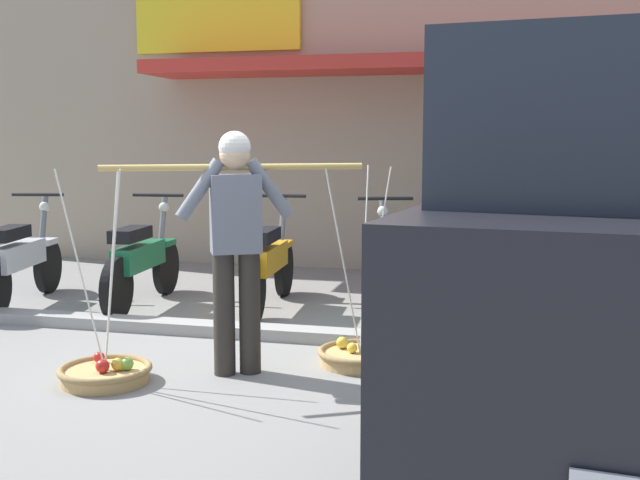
{
  "coord_description": "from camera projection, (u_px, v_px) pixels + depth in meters",
  "views": [
    {
      "loc": [
        1.87,
        -5.27,
        1.63
      ],
      "look_at": [
        0.42,
        0.6,
        0.85
      ],
      "focal_mm": 43.42,
      "sensor_mm": 36.0,
      "label": 1
    }
  ],
  "objects": [
    {
      "name": "motorcycle_second_in_row",
      "position": [
        141.0,
        261.0,
        7.57
      ],
      "size": [
        0.54,
        1.82,
        1.09
      ],
      "color": "black",
      "rests_on": "ground"
    },
    {
      "name": "fruit_basket_right_side",
      "position": [
        106.0,
        372.0,
        5.23
      ],
      "size": [
        0.63,
        0.63,
        1.45
      ],
      "color": "tan",
      "rests_on": "ground"
    },
    {
      "name": "motorcycle_nearest_shop",
      "position": [
        21.0,
        260.0,
        7.64
      ],
      "size": [
        0.57,
        1.8,
        1.09
      ],
      "color": "black",
      "rests_on": "ground"
    },
    {
      "name": "motorcycle_end_of_row",
      "position": [
        393.0,
        269.0,
        7.11
      ],
      "size": [
        0.72,
        1.75,
        1.09
      ],
      "color": "black",
      "rests_on": "ground"
    },
    {
      "name": "storefront_building",
      "position": [
        461.0,
        109.0,
        11.71
      ],
      "size": [
        13.0,
        6.0,
        4.2
      ],
      "color": "tan",
      "rests_on": "ground"
    },
    {
      "name": "fruit_vendor",
      "position": [
        236.0,
        236.0,
        5.33
      ],
      "size": [
        1.62,
        0.87,
        1.7
      ],
      "color": "#2D2823",
      "rests_on": "ground"
    },
    {
      "name": "sidewalk_curb",
      "position": [
        274.0,
        333.0,
        6.4
      ],
      "size": [
        20.0,
        0.24,
        0.1
      ],
      "primitive_type": "cube",
      "color": "gray",
      "rests_on": "ground"
    },
    {
      "name": "ground_plane",
      "position": [
        246.0,
        362.0,
        5.73
      ],
      "size": [
        90.0,
        90.0,
        0.0
      ],
      "primitive_type": "plane",
      "color": "gray"
    },
    {
      "name": "parked_truck",
      "position": [
        633.0,
        245.0,
        4.48
      ],
      "size": [
        2.58,
        4.89,
        2.1
      ],
      "color": "black",
      "rests_on": "ground"
    },
    {
      "name": "motorcycle_third_in_row",
      "position": [
        269.0,
        263.0,
        7.47
      ],
      "size": [
        0.54,
        1.82,
        1.09
      ],
      "color": "black",
      "rests_on": "ground"
    },
    {
      "name": "fruit_basket_left_side",
      "position": [
        360.0,
        355.0,
        5.66
      ],
      "size": [
        0.63,
        0.63,
        1.45
      ],
      "color": "tan",
      "rests_on": "ground"
    }
  ]
}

